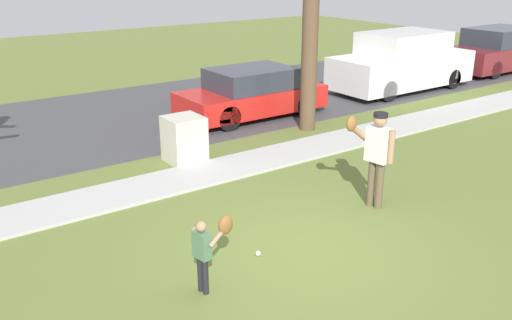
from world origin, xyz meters
The scene contains 11 objects.
ground_plane centered at (0.00, 3.50, 0.00)m, with size 48.00×48.00×0.00m, color olive.
sidewalk_strip centered at (0.00, 3.60, 0.03)m, with size 36.00×1.20×0.06m, color #B2B2AD.
road_surface centered at (0.00, 8.60, 0.01)m, with size 36.00×6.80×0.02m, color #424244.
person_adult centered at (2.01, 0.58, 1.07)m, with size 0.75×0.60×1.70m.
person_child centered at (-1.67, -0.04, 0.69)m, with size 0.50×0.38×1.07m.
baseball centered at (-0.61, 0.34, 0.04)m, with size 0.07×0.07×0.07m, color white.
utility_cabinet centered at (0.46, 4.56, 0.49)m, with size 0.76×0.76×0.98m, color beige.
street_tree_near centered at (4.15, 4.85, 3.12)m, with size 1.85×1.89×5.91m.
parked_hatchback_red centered at (3.64, 6.62, 0.66)m, with size 4.00×1.75×1.33m.
parked_van_white centered at (9.51, 6.48, 0.90)m, with size 5.00×1.95×1.88m.
parked_suv_maroon centered at (15.06, 6.55, 0.79)m, with size 4.70×1.90×1.63m.
Camera 1 is at (-4.81, -5.54, 4.13)m, focal length 39.12 mm.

